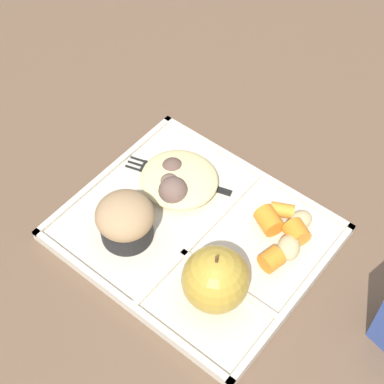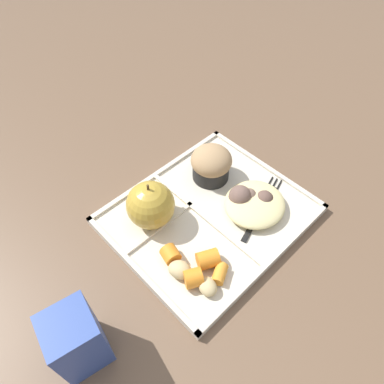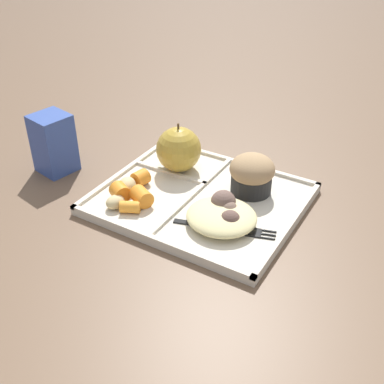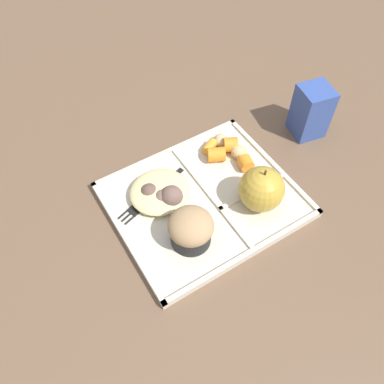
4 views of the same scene
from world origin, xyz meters
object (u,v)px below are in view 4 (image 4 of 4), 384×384
(milk_carton, at_px, (311,111))
(plastic_fork, at_px, (149,198))
(green_apple, at_px, (261,189))
(bran_muffin, at_px, (191,229))
(lunch_tray, at_px, (204,200))

(milk_carton, bearing_deg, plastic_fork, 9.27)
(green_apple, xyz_separation_m, plastic_fork, (0.16, -0.11, -0.04))
(bran_muffin, bearing_deg, green_apple, 180.00)
(green_apple, xyz_separation_m, milk_carton, (-0.20, -0.10, 0.00))
(lunch_tray, xyz_separation_m, milk_carton, (-0.27, -0.04, 0.05))
(bran_muffin, distance_m, plastic_fork, 0.11)
(lunch_tray, xyz_separation_m, green_apple, (-0.08, 0.06, 0.04))
(bran_muffin, height_order, plastic_fork, bran_muffin)
(bran_muffin, bearing_deg, lunch_tray, -137.84)
(green_apple, bearing_deg, milk_carton, -153.60)
(lunch_tray, relative_size, milk_carton, 2.97)
(bran_muffin, relative_size, milk_carton, 0.69)
(green_apple, distance_m, bran_muffin, 0.14)
(plastic_fork, bearing_deg, lunch_tray, 147.46)
(green_apple, bearing_deg, lunch_tray, -36.98)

